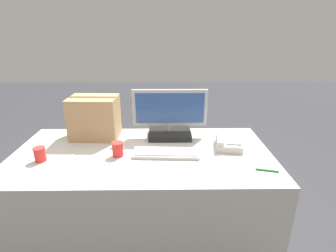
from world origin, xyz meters
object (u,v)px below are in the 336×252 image
(paper_cup_right, at_px, (118,149))
(cardboard_box, at_px, (95,117))
(monitor, at_px, (170,119))
(desk_phone, at_px, (228,143))
(pen_marker, at_px, (267,170))
(spoon, at_px, (71,157))
(keyboard, at_px, (166,153))
(paper_cup_left, at_px, (40,154))

(paper_cup_right, distance_m, cardboard_box, 0.42)
(monitor, height_order, desk_phone, monitor)
(paper_cup_right, distance_m, pen_marker, 0.97)
(desk_phone, bearing_deg, paper_cup_right, -161.85)
(cardboard_box, distance_m, pen_marker, 1.30)
(desk_phone, height_order, pen_marker, desk_phone)
(monitor, height_order, cardboard_box, monitor)
(paper_cup_right, distance_m, spoon, 0.32)
(keyboard, distance_m, paper_cup_left, 0.83)
(keyboard, bearing_deg, spoon, -174.45)
(desk_phone, distance_m, cardboard_box, 1.04)
(monitor, relative_size, cardboard_box, 1.55)
(paper_cup_right, xyz_separation_m, cardboard_box, (-0.23, 0.34, 0.11))
(monitor, relative_size, paper_cup_left, 6.08)
(paper_cup_right, bearing_deg, spoon, -176.93)
(monitor, distance_m, cardboard_box, 0.59)
(paper_cup_left, relative_size, spoon, 0.55)
(paper_cup_left, height_order, spoon, paper_cup_left)
(paper_cup_right, height_order, spoon, paper_cup_right)
(paper_cup_left, relative_size, paper_cup_right, 0.96)
(keyboard, height_order, pen_marker, keyboard)
(paper_cup_left, bearing_deg, desk_phone, 8.32)
(paper_cup_left, bearing_deg, cardboard_box, 56.25)
(paper_cup_right, relative_size, spoon, 0.57)
(paper_cup_left, distance_m, spoon, 0.19)
(paper_cup_left, distance_m, cardboard_box, 0.50)
(paper_cup_right, bearing_deg, desk_phone, 8.90)
(pen_marker, bearing_deg, cardboard_box, 169.53)
(pen_marker, bearing_deg, monitor, 151.70)
(keyboard, distance_m, cardboard_box, 0.66)
(spoon, xyz_separation_m, cardboard_box, (0.09, 0.35, 0.16))
(pen_marker, bearing_deg, paper_cup_left, -171.22)
(keyboard, height_order, spoon, keyboard)
(paper_cup_right, relative_size, cardboard_box, 0.27)
(spoon, relative_size, cardboard_box, 0.46)
(desk_phone, relative_size, paper_cup_left, 2.56)
(pen_marker, bearing_deg, keyboard, 174.54)
(spoon, bearing_deg, monitor, -64.88)
(desk_phone, distance_m, pen_marker, 0.38)
(monitor, xyz_separation_m, cardboard_box, (-0.59, 0.01, 0.02))
(spoon, distance_m, cardboard_box, 0.40)
(paper_cup_left, xyz_separation_m, spoon, (0.18, 0.05, -0.05))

